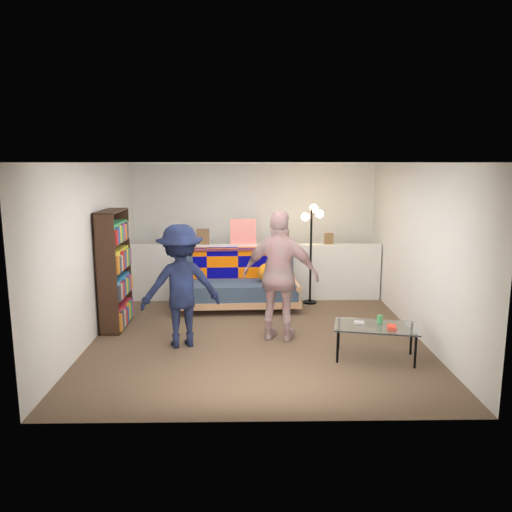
{
  "coord_description": "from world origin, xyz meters",
  "views": [
    {
      "loc": [
        -0.13,
        -6.83,
        2.39
      ],
      "look_at": [
        0.0,
        0.4,
        1.05
      ],
      "focal_mm": 35.0,
      "sensor_mm": 36.0,
      "label": 1
    }
  ],
  "objects_px": {
    "bookshelf": "(114,273)",
    "person_right": "(280,276)",
    "futon_sofa": "(240,284)",
    "coffee_table": "(376,328)",
    "floor_lamp": "(312,234)",
    "person_left": "(181,286)"
  },
  "relations": [
    {
      "from": "futon_sofa",
      "to": "floor_lamp",
      "type": "relative_size",
      "value": 1.19
    },
    {
      "from": "futon_sofa",
      "to": "coffee_table",
      "type": "distance_m",
      "value": 2.86
    },
    {
      "from": "floor_lamp",
      "to": "person_right",
      "type": "relative_size",
      "value": 0.96
    },
    {
      "from": "bookshelf",
      "to": "futon_sofa",
      "type": "bearing_deg",
      "value": 27.9
    },
    {
      "from": "futon_sofa",
      "to": "person_right",
      "type": "bearing_deg",
      "value": -69.75
    },
    {
      "from": "futon_sofa",
      "to": "coffee_table",
      "type": "xyz_separation_m",
      "value": [
        1.72,
        -2.28,
        -0.0
      ]
    },
    {
      "from": "floor_lamp",
      "to": "person_right",
      "type": "height_order",
      "value": "person_right"
    },
    {
      "from": "bookshelf",
      "to": "person_right",
      "type": "relative_size",
      "value": 0.97
    },
    {
      "from": "futon_sofa",
      "to": "person_right",
      "type": "relative_size",
      "value": 1.14
    },
    {
      "from": "futon_sofa",
      "to": "coffee_table",
      "type": "relative_size",
      "value": 1.85
    },
    {
      "from": "bookshelf",
      "to": "coffee_table",
      "type": "bearing_deg",
      "value": -20.37
    },
    {
      "from": "futon_sofa",
      "to": "person_right",
      "type": "distance_m",
      "value": 1.74
    },
    {
      "from": "coffee_table",
      "to": "floor_lamp",
      "type": "distance_m",
      "value": 2.72
    },
    {
      "from": "bookshelf",
      "to": "coffee_table",
      "type": "relative_size",
      "value": 1.57
    },
    {
      "from": "bookshelf",
      "to": "coffee_table",
      "type": "height_order",
      "value": "bookshelf"
    },
    {
      "from": "bookshelf",
      "to": "person_right",
      "type": "distance_m",
      "value": 2.47
    },
    {
      "from": "bookshelf",
      "to": "floor_lamp",
      "type": "height_order",
      "value": "bookshelf"
    },
    {
      "from": "futon_sofa",
      "to": "person_left",
      "type": "distance_m",
      "value": 1.95
    },
    {
      "from": "floor_lamp",
      "to": "person_left",
      "type": "height_order",
      "value": "floor_lamp"
    },
    {
      "from": "futon_sofa",
      "to": "person_left",
      "type": "relative_size",
      "value": 1.26
    },
    {
      "from": "coffee_table",
      "to": "floor_lamp",
      "type": "height_order",
      "value": "floor_lamp"
    },
    {
      "from": "person_left",
      "to": "coffee_table",
      "type": "bearing_deg",
      "value": 152.09
    }
  ]
}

